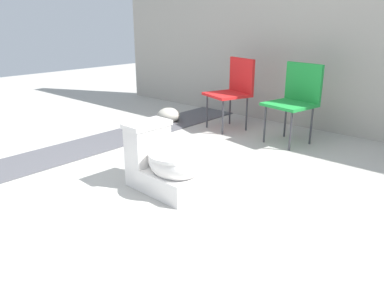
{
  "coord_description": "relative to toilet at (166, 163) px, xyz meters",
  "views": [
    {
      "loc": [
        2.06,
        -1.6,
        1.26
      ],
      "look_at": [
        0.15,
        0.56,
        0.3
      ],
      "focal_mm": 35.0,
      "sensor_mm": 36.0,
      "label": 1
    }
  ],
  "objects": [
    {
      "name": "ground_plane",
      "position": [
        -0.15,
        -0.26,
        -0.22
      ],
      "size": [
        14.0,
        14.0,
        0.0
      ],
      "primitive_type": "plane",
      "color": "#A8A59E"
    },
    {
      "name": "toilet",
      "position": [
        0.0,
        0.0,
        0.0
      ],
      "size": [
        0.65,
        0.41,
        0.52
      ],
      "rotation": [
        0.0,
        0.0,
        -0.04
      ],
      "color": "white",
      "rests_on": "ground"
    },
    {
      "name": "folding_chair_middle",
      "position": [
        0.15,
        1.77,
        0.29
      ],
      "size": [
        0.51,
        0.51,
        0.83
      ],
      "rotation": [
        0.0,
        0.0,
        -1.76
      ],
      "color": "#1E8C38",
      "rests_on": "ground"
    },
    {
      "name": "folding_chair_left",
      "position": [
        -0.65,
        1.78,
        0.29
      ],
      "size": [
        0.56,
        0.56,
        0.83
      ],
      "rotation": [
        0.0,
        0.0,
        -1.9
      ],
      "color": "red",
      "rests_on": "ground"
    },
    {
      "name": "gravel_strip",
      "position": [
        -1.36,
        0.24,
        -0.21
      ],
      "size": [
        0.56,
        8.0,
        0.01
      ],
      "primitive_type": "cube",
      "color": "#4C4C51",
      "rests_on": "ground"
    },
    {
      "name": "building_wall",
      "position": [
        0.35,
        2.49,
        1.08
      ],
      "size": [
        7.0,
        0.2,
        2.6
      ],
      "primitive_type": "cube",
      "color": "#9E998E",
      "rests_on": "ground"
    },
    {
      "name": "boulder_near",
      "position": [
        -1.43,
        1.46,
        -0.13
      ],
      "size": [
        0.39,
        0.38,
        0.19
      ],
      "primitive_type": "ellipsoid",
      "rotation": [
        0.0,
        0.0,
        0.48
      ],
      "color": "#ADA899",
      "rests_on": "ground"
    }
  ]
}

